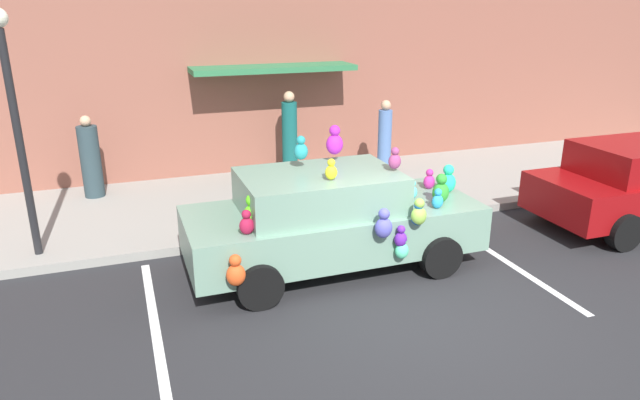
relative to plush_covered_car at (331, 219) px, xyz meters
name	(u,v)px	position (x,y,z in m)	size (l,w,h in m)	color
ground_plane	(423,314)	(0.65, -1.78, -0.80)	(60.00, 60.00, 0.00)	#262628
sidewalk	(305,196)	(0.65, 3.22, -0.73)	(24.00, 4.00, 0.15)	gray
storefront_building	(274,36)	(0.65, 5.37, 2.39)	(24.00, 1.25, 6.40)	brown
parking_stripe_front	(506,261)	(2.71, -0.78, -0.80)	(0.12, 3.60, 0.01)	silver
parking_stripe_rear	(154,322)	(-2.74, -0.78, -0.80)	(0.12, 3.60, 0.01)	silver
plush_covered_car	(331,219)	(0.00, 0.00, 0.00)	(4.48, 2.07, 2.12)	gray
teddy_bear_on_sidewalk	(367,198)	(1.38, 1.70, -0.38)	(0.31, 0.26, 0.60)	#9E723D
street_lamp_post	(14,110)	(-4.30, 1.72, 1.63)	(0.28, 0.28, 3.71)	black
pedestrian_near_shopfront	(91,160)	(-3.49, 4.45, 0.11)	(0.40, 0.40, 1.67)	#2B3D43
pedestrian_walking_past	(385,140)	(2.78, 3.88, 0.15)	(0.31, 0.31, 1.71)	#4F73AF
pedestrian_by_lamp	(290,137)	(0.71, 4.49, 0.25)	(0.34, 0.34, 1.93)	#135553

